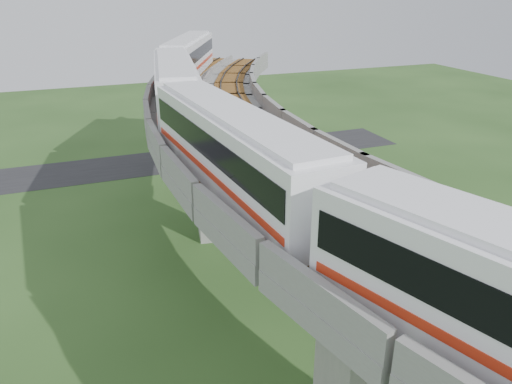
% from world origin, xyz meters
% --- Properties ---
extents(ground, '(160.00, 160.00, 0.00)m').
position_xyz_m(ground, '(0.00, 0.00, 0.00)').
color(ground, '#29481D').
rests_on(ground, ground).
extents(dirt_lot, '(18.00, 26.00, 0.04)m').
position_xyz_m(dirt_lot, '(14.00, -2.00, 0.02)').
color(dirt_lot, gray).
rests_on(dirt_lot, ground).
extents(asphalt_road, '(60.00, 8.00, 0.03)m').
position_xyz_m(asphalt_road, '(0.00, 30.00, 0.01)').
color(asphalt_road, '#232326').
rests_on(asphalt_road, ground).
extents(viaduct, '(19.58, 73.98, 11.40)m').
position_xyz_m(viaduct, '(3.84, 0.00, 9.05)').
color(viaduct, '#99968E').
rests_on(viaduct, ground).
extents(metro_train, '(11.72, 61.29, 3.64)m').
position_xyz_m(metro_train, '(0.39, 2.37, 12.31)').
color(metro_train, white).
rests_on(metro_train, ground).
extents(fence, '(3.87, 38.73, 1.50)m').
position_xyz_m(fence, '(9.75, 0.00, 0.75)').
color(fence, '#2D382D').
rests_on(fence, ground).
extents(tree_0, '(1.98, 1.98, 2.58)m').
position_xyz_m(tree_0, '(11.87, 23.77, 1.73)').
color(tree_0, '#382314').
rests_on(tree_0, ground).
extents(tree_1, '(2.66, 2.66, 3.35)m').
position_xyz_m(tree_1, '(8.81, 16.81, 2.21)').
color(tree_1, '#382314').
rests_on(tree_1, ground).
extents(tree_2, '(1.80, 1.80, 3.01)m').
position_xyz_m(tree_2, '(7.73, 10.49, 2.23)').
color(tree_2, '#382314').
rests_on(tree_2, ground).
extents(tree_3, '(1.82, 1.82, 2.96)m').
position_xyz_m(tree_3, '(6.21, 3.33, 2.17)').
color(tree_3, '#382314').
rests_on(tree_3, ground).
extents(tree_4, '(2.66, 2.66, 3.08)m').
position_xyz_m(tree_4, '(7.17, -5.07, 1.95)').
color(tree_4, '#382314').
rests_on(tree_4, ground).
extents(car_dark, '(3.94, 2.89, 1.06)m').
position_xyz_m(car_dark, '(14.52, 8.80, 0.57)').
color(car_dark, black).
rests_on(car_dark, dirt_lot).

